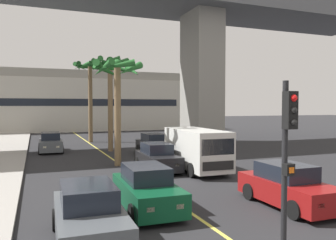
{
  "coord_description": "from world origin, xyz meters",
  "views": [
    {
      "loc": [
        -4.95,
        1.27,
        3.68
      ],
      "look_at": [
        0.0,
        14.0,
        3.13
      ],
      "focal_mm": 36.56,
      "sensor_mm": 36.0,
      "label": 1
    }
  ],
  "objects_px": {
    "palm_tree_far_median": "(117,81)",
    "palm_tree_mid_median": "(110,77)",
    "car_queue_fifth": "(157,158)",
    "palm_tree_near_median": "(90,77)",
    "car_queue_front": "(51,143)",
    "car_queue_sixth": "(147,189)",
    "delivery_van": "(196,148)",
    "car_queue_second": "(288,187)",
    "traffic_light_median_near": "(287,154)",
    "car_queue_third": "(89,216)",
    "car_queue_fourth": "(154,145)"
  },
  "relations": [
    {
      "from": "traffic_light_median_near",
      "to": "car_queue_third",
      "type": "bearing_deg",
      "value": 133.0
    },
    {
      "from": "car_queue_fourth",
      "to": "car_queue_fifth",
      "type": "xyz_separation_m",
      "value": [
        -1.99,
        -6.39,
        0.0
      ]
    },
    {
      "from": "car_queue_sixth",
      "to": "palm_tree_near_median",
      "type": "distance_m",
      "value": 24.56
    },
    {
      "from": "car_queue_second",
      "to": "palm_tree_near_median",
      "type": "relative_size",
      "value": 0.5
    },
    {
      "from": "car_queue_second",
      "to": "car_queue_fourth",
      "type": "bearing_deg",
      "value": 90.6
    },
    {
      "from": "car_queue_second",
      "to": "traffic_light_median_near",
      "type": "relative_size",
      "value": 0.98
    },
    {
      "from": "car_queue_fourth",
      "to": "palm_tree_far_median",
      "type": "height_order",
      "value": "palm_tree_far_median"
    },
    {
      "from": "car_queue_third",
      "to": "delivery_van",
      "type": "bearing_deg",
      "value": 48.41
    },
    {
      "from": "car_queue_fifth",
      "to": "palm_tree_near_median",
      "type": "xyz_separation_m",
      "value": [
        -1.23,
        16.99,
        5.87
      ]
    },
    {
      "from": "car_queue_front",
      "to": "car_queue_fifth",
      "type": "relative_size",
      "value": 0.99
    },
    {
      "from": "car_queue_sixth",
      "to": "delivery_van",
      "type": "xyz_separation_m",
      "value": [
        4.81,
        5.83,
        0.57
      ]
    },
    {
      "from": "car_queue_front",
      "to": "car_queue_fourth",
      "type": "distance_m",
      "value": 8.45
    },
    {
      "from": "car_queue_second",
      "to": "palm_tree_far_median",
      "type": "distance_m",
      "value": 12.26
    },
    {
      "from": "car_queue_fourth",
      "to": "car_queue_sixth",
      "type": "relative_size",
      "value": 1.0
    },
    {
      "from": "car_queue_front",
      "to": "traffic_light_median_near",
      "type": "distance_m",
      "value": 23.69
    },
    {
      "from": "delivery_van",
      "to": "traffic_light_median_near",
      "type": "xyz_separation_m",
      "value": [
        -3.71,
        -11.78,
        1.43
      ]
    },
    {
      "from": "traffic_light_median_near",
      "to": "palm_tree_far_median",
      "type": "height_order",
      "value": "palm_tree_far_median"
    },
    {
      "from": "delivery_van",
      "to": "palm_tree_mid_median",
      "type": "distance_m",
      "value": 11.65
    },
    {
      "from": "car_queue_front",
      "to": "car_queue_second",
      "type": "height_order",
      "value": "same"
    },
    {
      "from": "palm_tree_near_median",
      "to": "palm_tree_far_median",
      "type": "relative_size",
      "value": 1.25
    },
    {
      "from": "delivery_van",
      "to": "palm_tree_near_median",
      "type": "relative_size",
      "value": 0.65
    },
    {
      "from": "car_queue_fourth",
      "to": "traffic_light_median_near",
      "type": "height_order",
      "value": "traffic_light_median_near"
    },
    {
      "from": "car_queue_third",
      "to": "traffic_light_median_near",
      "type": "distance_m",
      "value": 5.45
    },
    {
      "from": "car_queue_fourth",
      "to": "palm_tree_mid_median",
      "type": "xyz_separation_m",
      "value": [
        -2.74,
        2.91,
        5.3
      ]
    },
    {
      "from": "car_queue_front",
      "to": "traffic_light_median_near",
      "type": "bearing_deg",
      "value": -81.09
    },
    {
      "from": "delivery_van",
      "to": "car_queue_front",
      "type": "bearing_deg",
      "value": 122.54
    },
    {
      "from": "car_queue_fifth",
      "to": "palm_tree_far_median",
      "type": "bearing_deg",
      "value": 126.36
    },
    {
      "from": "car_queue_front",
      "to": "car_queue_fourth",
      "type": "xyz_separation_m",
      "value": [
        7.35,
        -4.16,
        0.0
      ]
    },
    {
      "from": "car_queue_third",
      "to": "car_queue_front",
      "type": "bearing_deg",
      "value": 90.58
    },
    {
      "from": "traffic_light_median_near",
      "to": "car_queue_second",
      "type": "bearing_deg",
      "value": 49.1
    },
    {
      "from": "car_queue_front",
      "to": "palm_tree_far_median",
      "type": "xyz_separation_m",
      "value": [
        3.6,
        -8.17,
        4.5
      ]
    },
    {
      "from": "delivery_van",
      "to": "palm_tree_far_median",
      "type": "xyz_separation_m",
      "value": [
        -3.77,
        3.37,
        3.94
      ]
    },
    {
      "from": "car_queue_front",
      "to": "car_queue_fourth",
      "type": "height_order",
      "value": "same"
    },
    {
      "from": "car_queue_front",
      "to": "palm_tree_mid_median",
      "type": "distance_m",
      "value": 7.14
    },
    {
      "from": "car_queue_front",
      "to": "palm_tree_far_median",
      "type": "relative_size",
      "value": 0.63
    },
    {
      "from": "car_queue_fifth",
      "to": "delivery_van",
      "type": "height_order",
      "value": "delivery_van"
    },
    {
      "from": "traffic_light_median_near",
      "to": "palm_tree_mid_median",
      "type": "height_order",
      "value": "palm_tree_mid_median"
    },
    {
      "from": "car_queue_sixth",
      "to": "delivery_van",
      "type": "distance_m",
      "value": 7.58
    },
    {
      "from": "traffic_light_median_near",
      "to": "palm_tree_far_median",
      "type": "bearing_deg",
      "value": 90.22
    },
    {
      "from": "car_queue_second",
      "to": "car_queue_fourth",
      "type": "height_order",
      "value": "same"
    },
    {
      "from": "palm_tree_mid_median",
      "to": "palm_tree_far_median",
      "type": "relative_size",
      "value": 1.18
    },
    {
      "from": "car_queue_third",
      "to": "traffic_light_median_near",
      "type": "relative_size",
      "value": 0.99
    },
    {
      "from": "car_queue_fourth",
      "to": "palm_tree_mid_median",
      "type": "height_order",
      "value": "palm_tree_mid_median"
    },
    {
      "from": "palm_tree_mid_median",
      "to": "palm_tree_far_median",
      "type": "bearing_deg",
      "value": -98.36
    },
    {
      "from": "car_queue_second",
      "to": "palm_tree_mid_median",
      "type": "height_order",
      "value": "palm_tree_mid_median"
    },
    {
      "from": "car_queue_third",
      "to": "car_queue_fourth",
      "type": "height_order",
      "value": "same"
    },
    {
      "from": "palm_tree_far_median",
      "to": "palm_tree_mid_median",
      "type": "bearing_deg",
      "value": 81.64
    },
    {
      "from": "palm_tree_mid_median",
      "to": "delivery_van",
      "type": "bearing_deg",
      "value": -75.02
    },
    {
      "from": "delivery_van",
      "to": "palm_tree_near_median",
      "type": "distance_m",
      "value": 19.02
    },
    {
      "from": "palm_tree_mid_median",
      "to": "car_queue_second",
      "type": "bearing_deg",
      "value": -80.69
    }
  ]
}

